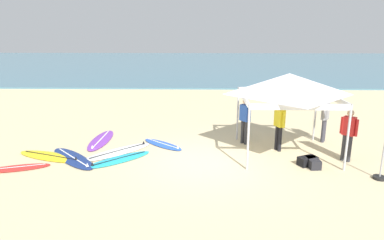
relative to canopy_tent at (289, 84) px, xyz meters
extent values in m
plane|color=beige|center=(-2.76, -0.89, -2.39)|extent=(80.00, 80.00, 0.00)
cube|color=teal|center=(-2.76, 30.68, -2.34)|extent=(80.00, 36.00, 0.10)
cylinder|color=#B7B7BC|center=(-1.47, -1.47, -1.36)|extent=(0.07, 0.07, 2.05)
cylinder|color=#B7B7BC|center=(1.47, -1.47, -1.36)|extent=(0.07, 0.07, 2.05)
cylinder|color=#B7B7BC|center=(-1.47, 1.47, -1.36)|extent=(0.07, 0.07, 2.05)
cylinder|color=#B7B7BC|center=(1.47, 1.47, -1.36)|extent=(0.07, 0.07, 2.05)
cube|color=white|center=(0.00, -1.47, -0.43)|extent=(2.93, 0.03, 0.18)
cube|color=white|center=(0.00, 1.47, -0.43)|extent=(2.93, 0.03, 0.18)
cube|color=white|center=(-1.47, 0.00, -0.43)|extent=(0.03, 2.93, 0.18)
cube|color=white|center=(1.47, 0.00, -0.43)|extent=(0.03, 2.93, 0.18)
pyramid|color=white|center=(0.00, 0.00, 0.01)|extent=(3.05, 3.05, 0.70)
ellipsoid|color=navy|center=(-7.08, -0.75, -2.35)|extent=(2.29, 2.35, 0.07)
cube|color=white|center=(-7.08, -0.75, -2.31)|extent=(1.55, 1.61, 0.01)
cone|color=white|center=(-6.35, -1.51, -2.26)|extent=(0.09, 0.09, 0.12)
ellipsoid|color=purple|center=(-6.68, 1.16, -2.35)|extent=(0.72, 2.52, 0.07)
cube|color=white|center=(-6.68, 1.16, -2.31)|extent=(0.08, 2.13, 0.01)
cone|color=white|center=(-6.70, 0.13, -2.26)|extent=(0.09, 0.09, 0.12)
ellipsoid|color=red|center=(-8.49, -1.60, -2.35)|extent=(1.98, 1.08, 0.07)
cube|color=white|center=(-8.49, -1.60, -2.31)|extent=(1.56, 0.54, 0.01)
ellipsoid|color=blue|center=(-4.27, 0.71, -2.35)|extent=(1.75, 1.63, 0.07)
cube|color=white|center=(-4.27, 0.71, -2.31)|extent=(1.23, 1.09, 0.01)
cone|color=white|center=(-3.69, 0.20, -2.26)|extent=(0.09, 0.09, 0.12)
ellipsoid|color=#23B2CC|center=(-5.52, -0.81, -2.35)|extent=(2.10, 1.97, 0.07)
cube|color=black|center=(-5.52, -0.81, -2.31)|extent=(1.47, 1.32, 0.01)
cone|color=black|center=(-6.22, -1.43, -2.26)|extent=(0.09, 0.09, 0.12)
ellipsoid|color=yellow|center=(-7.88, -0.60, -2.35)|extent=(2.65, 1.54, 0.07)
cube|color=black|center=(-7.88, -0.60, -2.31)|extent=(2.06, 0.80, 0.01)
cone|color=black|center=(-6.89, -0.96, -2.26)|extent=(0.09, 0.09, 0.12)
ellipsoid|color=white|center=(-5.72, -0.09, -2.35)|extent=(2.33, 2.30, 0.07)
cube|color=black|center=(-5.72, -0.09, -2.31)|extent=(1.60, 1.57, 0.01)
cone|color=black|center=(-4.96, 0.65, -2.26)|extent=(0.09, 0.09, 0.12)
cylinder|color=#2D2D33|center=(1.88, -0.76, -1.95)|extent=(0.13, 0.13, 0.88)
cylinder|color=#2D2D33|center=(1.75, -0.63, -1.95)|extent=(0.13, 0.13, 0.88)
cube|color=red|center=(1.81, -0.70, -1.21)|extent=(0.41, 0.41, 0.60)
sphere|color=tan|center=(1.81, -0.70, -0.78)|extent=(0.21, 0.21, 0.21)
cylinder|color=red|center=(1.98, -0.85, -1.23)|extent=(0.09, 0.09, 0.54)
cylinder|color=red|center=(1.65, -0.54, -1.23)|extent=(0.09, 0.09, 0.54)
cylinder|color=black|center=(-0.19, 0.35, -1.95)|extent=(0.13, 0.13, 0.88)
cylinder|color=black|center=(-0.12, 0.18, -1.95)|extent=(0.13, 0.13, 0.88)
cube|color=yellow|center=(-0.15, 0.27, -1.21)|extent=(0.35, 0.42, 0.60)
sphere|color=tan|center=(-0.15, 0.27, -0.78)|extent=(0.21, 0.21, 0.21)
cylinder|color=yellow|center=(-0.25, 0.48, -1.23)|extent=(0.09, 0.09, 0.54)
cylinder|color=yellow|center=(-0.06, 0.06, -1.23)|extent=(0.09, 0.09, 0.54)
cylinder|color=#383842|center=(1.81, 1.35, -1.95)|extent=(0.13, 0.13, 0.88)
cylinder|color=#383842|center=(1.72, 1.20, -1.95)|extent=(0.13, 0.13, 0.88)
cube|color=gray|center=(1.77, 1.28, -1.21)|extent=(0.38, 0.42, 0.60)
sphere|color=beige|center=(1.77, 1.28, -0.78)|extent=(0.21, 0.21, 0.21)
cylinder|color=gray|center=(1.89, 1.47, -1.23)|extent=(0.09, 0.09, 0.54)
cylinder|color=gray|center=(1.65, 1.08, -1.23)|extent=(0.09, 0.09, 0.54)
cylinder|color=#2D2D33|center=(-1.31, 1.05, -1.95)|extent=(0.13, 0.13, 0.88)
cylinder|color=#2D2D33|center=(-1.20, 0.91, -1.95)|extent=(0.13, 0.13, 0.88)
cube|color=#2851B2|center=(-1.25, 0.98, -1.21)|extent=(0.40, 0.42, 0.60)
sphere|color=tan|center=(-1.25, 0.98, -0.78)|extent=(0.21, 0.21, 0.21)
cylinder|color=#2851B2|center=(-1.40, 1.16, -1.23)|extent=(0.09, 0.09, 0.54)
cylinder|color=#2851B2|center=(-1.11, 0.80, -1.23)|extent=(0.09, 0.09, 0.54)
cylinder|color=black|center=(2.23, -2.08, -2.35)|extent=(0.36, 0.36, 0.08)
cube|color=black|center=(0.48, -1.08, -2.25)|extent=(0.68, 0.55, 0.28)
cube|color=#232328|center=(0.60, -1.22, -2.25)|extent=(0.37, 0.63, 0.28)
camera|label=1|loc=(-2.92, -11.20, 1.76)|focal=32.03mm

